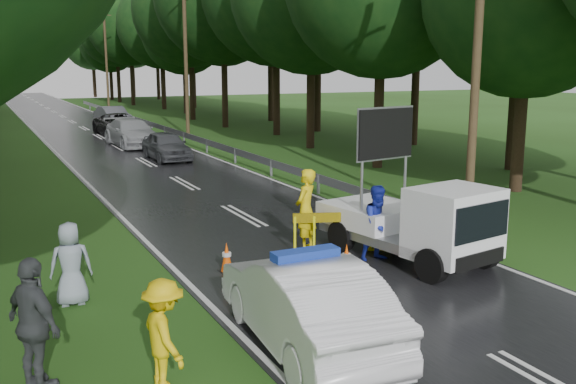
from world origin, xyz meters
TOP-DOWN VIEW (x-y plane):
  - ground at (0.00, 0.00)m, footprint 160.00×160.00m
  - road at (0.00, 30.00)m, footprint 7.00×140.00m
  - guardrail at (3.70, 29.67)m, footprint 0.12×60.06m
  - utility_pole_near at (5.20, 2.00)m, footprint 1.40×0.24m
  - utility_pole_mid at (5.20, 28.00)m, footprint 1.40×0.24m
  - utility_pole_far at (5.20, 54.00)m, footprint 1.40×0.24m
  - police_sedan at (-2.55, -2.91)m, footprint 1.92×4.59m
  - work_truck at (1.88, -0.01)m, footprint 2.61×4.61m
  - barrier at (0.73, 1.39)m, footprint 2.30×0.85m
  - officer at (0.03, 2.00)m, footprint 0.88×0.84m
  - civilian at (1.16, 0.50)m, footprint 0.86×0.67m
  - bystander_left at (-4.97, -3.29)m, footprint 0.71×1.10m
  - bystander_mid at (-6.57, -2.50)m, footprint 0.93×1.22m
  - bystander_right at (-5.67, 0.69)m, footprint 0.83×0.58m
  - queue_car_first at (1.12, 18.39)m, footprint 1.69×4.06m
  - queue_car_second at (0.83, 24.39)m, footprint 2.48×5.34m
  - queue_car_third at (1.37, 30.39)m, footprint 2.79×5.26m
  - queue_car_fourth at (2.17, 36.39)m, footprint 2.11×4.68m
  - cone_near_left at (-2.50, -2.39)m, footprint 0.31×0.31m
  - cone_center at (-0.00, 0.00)m, footprint 0.31×0.31m
  - cone_far at (1.40, 2.69)m, footprint 0.38×0.38m
  - cone_left_mid at (-2.34, 1.20)m, footprint 0.32×0.32m
  - cone_right at (3.50, 2.00)m, footprint 0.36×0.36m

SIDE VIEW (x-z plane):
  - ground at x=0.00m, z-range 0.00..0.00m
  - road at x=0.00m, z-range 0.00..0.02m
  - cone_near_left at x=-2.50m, z-range -0.01..0.64m
  - cone_center at x=0.00m, z-range -0.01..0.66m
  - cone_left_mid at x=-2.34m, z-range -0.01..0.67m
  - cone_right at x=3.50m, z-range -0.01..0.75m
  - cone_far at x=1.40m, z-range -0.01..0.78m
  - guardrail at x=3.70m, z-range 0.20..0.90m
  - queue_car_first at x=1.12m, z-range 0.00..1.38m
  - queue_car_third at x=1.37m, z-range 0.00..1.41m
  - police_sedan at x=-2.55m, z-range -0.07..1.55m
  - queue_car_fourth at x=2.17m, z-range 0.00..1.49m
  - queue_car_second at x=0.83m, z-range 0.00..1.51m
  - barrier at x=0.73m, z-range 0.26..1.26m
  - bystander_right at x=-5.67m, z-range 0.00..1.61m
  - bystander_left at x=-4.97m, z-range 0.00..1.62m
  - civilian at x=1.16m, z-range 0.00..1.77m
  - work_truck at x=1.88m, z-range -0.80..2.68m
  - bystander_mid at x=-6.57m, z-range 0.00..1.93m
  - officer at x=0.03m, z-range 0.00..2.02m
  - utility_pole_near at x=5.20m, z-range 0.06..10.06m
  - utility_pole_mid at x=5.20m, z-range 0.06..10.06m
  - utility_pole_far at x=5.20m, z-range 0.06..10.06m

